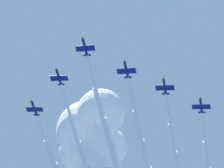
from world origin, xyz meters
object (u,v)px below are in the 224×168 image
Objects in this scene: jet_starboard_inner at (84,158)px; jet_lead at (108,135)px; jet_port_mid at (178,168)px; jet_port_inner at (146,158)px.

jet_lead is at bearing -174.46° from jet_starboard_inner.
jet_lead is 0.99× the size of jet_starboard_inner.
jet_port_mid reaches higher than jet_lead.
jet_lead is 0.95× the size of jet_port_inner.
jet_port_inner is at bearing -85.39° from jet_lead.
jet_port_mid is at bearing -113.82° from jet_starboard_inner.
jet_port_inner is at bearing 87.91° from jet_port_mid.
jet_port_inner is (1.82, -22.61, -0.95)m from jet_lead.
jet_lead is 22.71m from jet_port_inner.
jet_starboard_inner is 0.97× the size of jet_port_mid.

